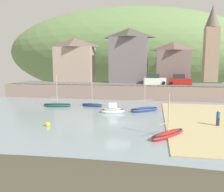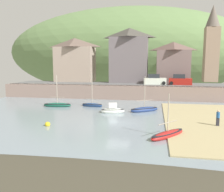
{
  "view_description": "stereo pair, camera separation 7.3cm",
  "coord_description": "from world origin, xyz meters",
  "px_view_note": "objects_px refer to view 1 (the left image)",
  "views": [
    {
      "loc": [
        3.77,
        -25.36,
        6.46
      ],
      "look_at": [
        -1.9,
        6.82,
        1.93
      ],
      "focal_mm": 38.76,
      "sensor_mm": 36.0,
      "label": 1
    },
    {
      "loc": [
        3.85,
        -25.35,
        6.46
      ],
      "look_at": [
        -1.9,
        6.82,
        1.93
      ],
      "focal_mm": 38.76,
      "sensor_mm": 36.0,
      "label": 2
    }
  ],
  "objects_px": {
    "sailboat_nearest_shore": "(92,105)",
    "motorboat_with_cabin": "(113,110)",
    "waterfront_building_centre": "(129,55)",
    "person_on_slipway": "(218,117)",
    "waterfront_building_left": "(75,60)",
    "waterfront_building_right": "(173,62)",
    "church_with_spire": "(211,43)",
    "rowboat_small_beached": "(144,109)",
    "parked_car_by_wall": "(180,80)",
    "fishing_boat_green": "(57,105)",
    "sailboat_blue_trim": "(168,134)",
    "parked_car_near_slipway": "(154,80)",
    "mooring_buoy": "(48,124)"
  },
  "relations": [
    {
      "from": "sailboat_nearest_shore",
      "to": "parked_car_by_wall",
      "type": "xyz_separation_m",
      "value": [
        13.65,
        11.79,
        2.96
      ]
    },
    {
      "from": "motorboat_with_cabin",
      "to": "person_on_slipway",
      "type": "height_order",
      "value": "person_on_slipway"
    },
    {
      "from": "rowboat_small_beached",
      "to": "sailboat_nearest_shore",
      "type": "distance_m",
      "value": 8.13
    },
    {
      "from": "church_with_spire",
      "to": "motorboat_with_cabin",
      "type": "distance_m",
      "value": 31.28
    },
    {
      "from": "waterfront_building_centre",
      "to": "church_with_spire",
      "type": "height_order",
      "value": "church_with_spire"
    },
    {
      "from": "rowboat_small_beached",
      "to": "waterfront_building_right",
      "type": "bearing_deg",
      "value": 40.33
    },
    {
      "from": "waterfront_building_left",
      "to": "mooring_buoy",
      "type": "height_order",
      "value": "waterfront_building_left"
    },
    {
      "from": "sailboat_blue_trim",
      "to": "motorboat_with_cabin",
      "type": "xyz_separation_m",
      "value": [
        -6.5,
        9.24,
        0.13
      ]
    },
    {
      "from": "waterfront_building_right",
      "to": "motorboat_with_cabin",
      "type": "relative_size",
      "value": 2.55
    },
    {
      "from": "waterfront_building_centre",
      "to": "waterfront_building_right",
      "type": "xyz_separation_m",
      "value": [
        8.86,
        -0.0,
        -1.47
      ]
    },
    {
      "from": "parked_car_near_slipway",
      "to": "person_on_slipway",
      "type": "relative_size",
      "value": 2.62
    },
    {
      "from": "fishing_boat_green",
      "to": "person_on_slipway",
      "type": "relative_size",
      "value": 2.97
    },
    {
      "from": "waterfront_building_right",
      "to": "parked_car_near_slipway",
      "type": "height_order",
      "value": "waterfront_building_right"
    },
    {
      "from": "waterfront_building_centre",
      "to": "fishing_boat_green",
      "type": "distance_m",
      "value": 20.83
    },
    {
      "from": "church_with_spire",
      "to": "fishing_boat_green",
      "type": "height_order",
      "value": "church_with_spire"
    },
    {
      "from": "waterfront_building_centre",
      "to": "fishing_boat_green",
      "type": "relative_size",
      "value": 2.31
    },
    {
      "from": "waterfront_building_centre",
      "to": "rowboat_small_beached",
      "type": "bearing_deg",
      "value": -77.52
    },
    {
      "from": "waterfront_building_centre",
      "to": "waterfront_building_left",
      "type": "bearing_deg",
      "value": 180.0
    },
    {
      "from": "sailboat_blue_trim",
      "to": "sailboat_nearest_shore",
      "type": "bearing_deg",
      "value": 77.56
    },
    {
      "from": "sailboat_nearest_shore",
      "to": "fishing_boat_green",
      "type": "bearing_deg",
      "value": -160.11
    },
    {
      "from": "parked_car_near_slipway",
      "to": "parked_car_by_wall",
      "type": "height_order",
      "value": "same"
    },
    {
      "from": "sailboat_nearest_shore",
      "to": "motorboat_with_cabin",
      "type": "bearing_deg",
      "value": -36.9
    },
    {
      "from": "fishing_boat_green",
      "to": "rowboat_small_beached",
      "type": "bearing_deg",
      "value": -11.44
    },
    {
      "from": "waterfront_building_centre",
      "to": "parked_car_near_slipway",
      "type": "relative_size",
      "value": 2.61
    },
    {
      "from": "church_with_spire",
      "to": "person_on_slipway",
      "type": "relative_size",
      "value": 9.8
    },
    {
      "from": "person_on_slipway",
      "to": "fishing_boat_green",
      "type": "bearing_deg",
      "value": 158.85
    },
    {
      "from": "sailboat_nearest_shore",
      "to": "rowboat_small_beached",
      "type": "bearing_deg",
      "value": -6.39
    },
    {
      "from": "rowboat_small_beached",
      "to": "sailboat_blue_trim",
      "type": "relative_size",
      "value": 1.21
    },
    {
      "from": "waterfront_building_centre",
      "to": "person_on_slipway",
      "type": "relative_size",
      "value": 6.84
    },
    {
      "from": "waterfront_building_centre",
      "to": "fishing_boat_green",
      "type": "bearing_deg",
      "value": -117.09
    },
    {
      "from": "motorboat_with_cabin",
      "to": "fishing_boat_green",
      "type": "bearing_deg",
      "value": 147.79
    },
    {
      "from": "mooring_buoy",
      "to": "motorboat_with_cabin",
      "type": "bearing_deg",
      "value": 54.18
    },
    {
      "from": "waterfront_building_left",
      "to": "sailboat_nearest_shore",
      "type": "height_order",
      "value": "waterfront_building_left"
    },
    {
      "from": "parked_car_by_wall",
      "to": "motorboat_with_cabin",
      "type": "bearing_deg",
      "value": -118.03
    },
    {
      "from": "waterfront_building_right",
      "to": "parked_car_by_wall",
      "type": "height_order",
      "value": "waterfront_building_right"
    },
    {
      "from": "sailboat_blue_trim",
      "to": "sailboat_nearest_shore",
      "type": "distance_m",
      "value": 16.8
    },
    {
      "from": "church_with_spire",
      "to": "rowboat_small_beached",
      "type": "xyz_separation_m",
      "value": [
        -12.81,
        -22.54,
        -10.31
      ]
    },
    {
      "from": "sailboat_blue_trim",
      "to": "motorboat_with_cabin",
      "type": "bearing_deg",
      "value": 74.82
    },
    {
      "from": "church_with_spire",
      "to": "sailboat_blue_trim",
      "type": "bearing_deg",
      "value": -107.09
    },
    {
      "from": "parked_car_by_wall",
      "to": "sailboat_blue_trim",
      "type": "bearing_deg",
      "value": -93.74
    },
    {
      "from": "rowboat_small_beached",
      "to": "motorboat_with_cabin",
      "type": "relative_size",
      "value": 1.51
    },
    {
      "from": "parked_car_by_wall",
      "to": "person_on_slipway",
      "type": "height_order",
      "value": "parked_car_by_wall"
    },
    {
      "from": "motorboat_with_cabin",
      "to": "parked_car_near_slipway",
      "type": "xyz_separation_m",
      "value": [
        5.19,
        15.82,
        2.84
      ]
    },
    {
      "from": "waterfront_building_right",
      "to": "sailboat_nearest_shore",
      "type": "xyz_separation_m",
      "value": [
        -12.57,
        -16.29,
        -6.3
      ]
    },
    {
      "from": "church_with_spire",
      "to": "mooring_buoy",
      "type": "distance_m",
      "value": 40.29
    },
    {
      "from": "church_with_spire",
      "to": "sailboat_blue_trim",
      "type": "height_order",
      "value": "church_with_spire"
    },
    {
      "from": "motorboat_with_cabin",
      "to": "parked_car_by_wall",
      "type": "relative_size",
      "value": 0.76
    },
    {
      "from": "waterfront_building_right",
      "to": "mooring_buoy",
      "type": "height_order",
      "value": "waterfront_building_right"
    },
    {
      "from": "fishing_boat_green",
      "to": "mooring_buoy",
      "type": "distance_m",
      "value": 11.24
    },
    {
      "from": "parked_car_by_wall",
      "to": "church_with_spire",
      "type": "bearing_deg",
      "value": 54.46
    }
  ]
}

